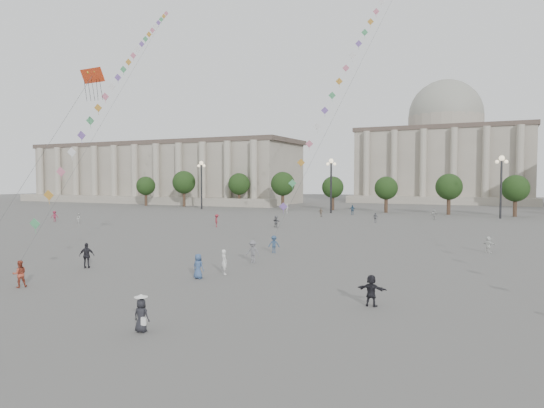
% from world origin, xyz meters
% --- Properties ---
extents(ground, '(360.00, 360.00, 0.00)m').
position_xyz_m(ground, '(0.00, 0.00, 0.00)').
color(ground, '#504E4C').
rests_on(ground, ground).
extents(hall_west, '(84.00, 26.22, 17.20)m').
position_xyz_m(hall_west, '(-75.00, 93.89, 8.43)').
color(hall_west, gray).
rests_on(hall_west, ground).
extents(hall_central, '(48.30, 34.30, 35.50)m').
position_xyz_m(hall_central, '(0.00, 129.22, 14.23)').
color(hall_central, gray).
rests_on(hall_central, ground).
extents(tree_row, '(137.12, 5.12, 8.00)m').
position_xyz_m(tree_row, '(0.00, 78.00, 5.39)').
color(tree_row, '#332419').
rests_on(tree_row, ground).
extents(lamp_post_far_west, '(2.00, 0.90, 10.65)m').
position_xyz_m(lamp_post_far_west, '(-45.00, 70.00, 7.35)').
color(lamp_post_far_west, '#262628').
rests_on(lamp_post_far_west, ground).
extents(lamp_post_mid_west, '(2.00, 0.90, 10.65)m').
position_xyz_m(lamp_post_mid_west, '(-15.00, 70.00, 7.35)').
color(lamp_post_mid_west, '#262628').
rests_on(lamp_post_mid_west, ground).
extents(lamp_post_mid_east, '(2.00, 0.90, 10.65)m').
position_xyz_m(lamp_post_mid_east, '(15.00, 70.00, 7.35)').
color(lamp_post_mid_east, '#262628').
rests_on(lamp_post_mid_east, ground).
extents(person_crowd_0, '(1.10, 0.53, 1.83)m').
position_xyz_m(person_crowd_0, '(-10.14, 68.00, 0.92)').
color(person_crowd_0, '#31516F').
rests_on(person_crowd_0, ground).
extents(person_crowd_1, '(0.96, 0.92, 1.55)m').
position_xyz_m(person_crowd_1, '(-42.65, 33.14, 0.78)').
color(person_crowd_1, beige).
rests_on(person_crowd_1, ground).
extents(person_crowd_2, '(1.25, 1.21, 1.71)m').
position_xyz_m(person_crowd_2, '(-48.38, 33.64, 0.86)').
color(person_crowd_2, maroon).
rests_on(person_crowd_2, ground).
extents(person_crowd_3, '(1.58, 0.53, 1.69)m').
position_xyz_m(person_crowd_3, '(8.76, 4.77, 0.84)').
color(person_crowd_3, black).
rests_on(person_crowd_3, ground).
extents(person_crowd_4, '(1.37, 1.57, 1.71)m').
position_xyz_m(person_crowd_4, '(5.03, 63.44, 0.86)').
color(person_crowd_4, '#AEAEAA').
rests_on(person_crowd_4, ground).
extents(person_crowd_6, '(1.20, 0.72, 1.81)m').
position_xyz_m(person_crowd_6, '(-3.04, 13.87, 0.91)').
color(person_crowd_6, slate).
rests_on(person_crowd_6, ground).
extents(person_crowd_7, '(1.36, 1.19, 1.49)m').
position_xyz_m(person_crowd_7, '(13.98, 27.75, 0.74)').
color(person_crowd_7, silver).
rests_on(person_crowd_7, ground).
extents(person_crowd_10, '(0.45, 0.69, 1.88)m').
position_xyz_m(person_crowd_10, '(-22.71, 66.34, 0.94)').
color(person_crowd_10, '#BAB9B5').
rests_on(person_crowd_10, ground).
extents(person_crowd_12, '(1.55, 1.12, 1.62)m').
position_xyz_m(person_crowd_12, '(-13.26, 40.56, 0.81)').
color(person_crowd_12, slate).
rests_on(person_crowd_12, ground).
extents(person_crowd_13, '(0.76, 0.74, 1.76)m').
position_xyz_m(person_crowd_13, '(-2.71, 8.87, 0.88)').
color(person_crowd_13, silver).
rests_on(person_crowd_13, ground).
extents(person_crowd_16, '(0.95, 0.49, 1.56)m').
position_xyz_m(person_crowd_16, '(-2.39, 53.37, 0.78)').
color(person_crowd_16, slate).
rests_on(person_crowd_16, ground).
extents(person_crowd_17, '(1.18, 1.35, 1.81)m').
position_xyz_m(person_crowd_17, '(-20.82, 37.21, 0.90)').
color(person_crowd_17, maroon).
rests_on(person_crowd_17, ground).
extents(person_crowd_20, '(0.87, 0.62, 1.68)m').
position_xyz_m(person_crowd_20, '(-3.55, 6.85, 0.84)').
color(person_crowd_20, '#37507C').
rests_on(person_crowd_20, ground).
extents(person_crowd_21, '(0.92, 0.40, 1.56)m').
position_xyz_m(person_crowd_21, '(-13.81, 60.86, 0.78)').
color(person_crowd_21, '#7D6A56').
rests_on(person_crowd_21, ground).
extents(tourist_4, '(1.19, 0.97, 1.90)m').
position_xyz_m(tourist_4, '(-13.34, 6.51, 0.95)').
color(tourist_4, black).
rests_on(tourist_4, ground).
extents(kite_flyer_0, '(0.97, 1.03, 1.68)m').
position_xyz_m(kite_flyer_0, '(-12.10, -0.10, 0.84)').
color(kite_flyer_0, '#9F3F2B').
rests_on(kite_flyer_0, ground).
extents(kite_flyer_1, '(1.18, 0.96, 1.59)m').
position_xyz_m(kite_flyer_1, '(-3.67, 19.25, 0.80)').
color(kite_flyer_1, navy).
rests_on(kite_flyer_1, ground).
extents(hat_person, '(0.77, 0.60, 1.69)m').
position_xyz_m(hat_person, '(0.63, -3.83, 0.81)').
color(hat_person, black).
rests_on(hat_person, ground).
extents(dragon_kite, '(2.38, 4.28, 15.48)m').
position_xyz_m(dragon_kite, '(-13.82, 7.82, 13.91)').
color(dragon_kite, red).
rests_on(dragon_kite, ground).
extents(kite_train_west, '(23.45, 44.39, 61.27)m').
position_xyz_m(kite_train_west, '(-24.43, 23.89, 19.66)').
color(kite_train_west, '#3F3F3F').
rests_on(kite_train_west, ground).
extents(kite_train_mid, '(9.68, 36.90, 59.96)m').
position_xyz_m(kite_train_mid, '(1.11, 38.89, 26.69)').
color(kite_train_mid, '#3F3F3F').
rests_on(kite_train_mid, ground).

